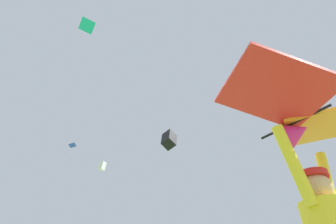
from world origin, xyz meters
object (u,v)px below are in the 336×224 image
object	(u,v)px
distant_kite_teal_mid_left	(87,26)
held_stunt_kite	(300,116)
distant_kite_black_high_left	(169,140)
distant_kite_blue_low_right	(72,145)
distant_kite_white_mid_right	(102,166)

from	to	relation	value
distant_kite_teal_mid_left	held_stunt_kite	bearing A→B (deg)	-87.46
distant_kite_black_high_left	distant_kite_blue_low_right	distance (m)	7.76
distant_kite_teal_mid_left	distant_kite_blue_low_right	world-z (taller)	distant_kite_teal_mid_left
held_stunt_kite	distant_kite_white_mid_right	xyz separation A→B (m)	(7.07, 22.80, 10.80)
distant_kite_teal_mid_left	distant_kite_white_mid_right	bearing A→B (deg)	60.99
distant_kite_teal_mid_left	distant_kite_blue_low_right	size ratio (longest dim) A/B	2.18
distant_kite_white_mid_right	held_stunt_kite	bearing A→B (deg)	-107.23
held_stunt_kite	distant_kite_teal_mid_left	xyz separation A→B (m)	(-0.41, 9.30, 11.94)
distant_kite_black_high_left	distant_kite_white_mid_right	size ratio (longest dim) A/B	1.82
distant_kite_blue_low_right	distant_kite_black_high_left	bearing A→B (deg)	-46.86
distant_kite_black_high_left	distant_kite_blue_low_right	world-z (taller)	distant_kite_black_high_left
held_stunt_kite	distant_kite_blue_low_right	xyz separation A→B (m)	(2.71, 18.51, 9.58)
distant_kite_black_high_left	distant_kite_blue_low_right	size ratio (longest dim) A/B	3.31
held_stunt_kite	distant_kite_white_mid_right	world-z (taller)	distant_kite_white_mid_right
distant_kite_black_high_left	distant_kite_teal_mid_left	bearing A→B (deg)	-157.14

